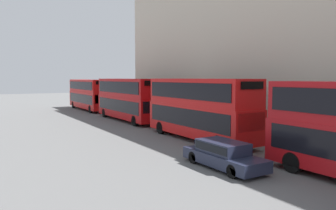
{
  "coord_description": "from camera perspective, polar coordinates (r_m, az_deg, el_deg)",
  "views": [
    {
      "loc": [
        -12.55,
        -0.25,
        4.54
      ],
      "look_at": [
        0.48,
        21.42,
        2.43
      ],
      "focal_mm": 35.0,
      "sensor_mm": 36.0,
      "label": 1
    }
  ],
  "objects": [
    {
      "name": "bus_trailing",
      "position": [
        47.24,
        -13.56,
        2.0
      ],
      "size": [
        2.59,
        11.35,
        4.27
      ],
      "color": "red",
      "rests_on": "ground"
    },
    {
      "name": "bus_third_in_queue",
      "position": [
        34.81,
        -6.98,
        1.28
      ],
      "size": [
        2.59,
        11.33,
        4.43
      ],
      "color": "#B20C0F",
      "rests_on": "ground"
    },
    {
      "name": "pedestrian",
      "position": [
        20.04,
        27.18,
        -6.42
      ],
      "size": [
        0.36,
        0.36,
        1.79
      ],
      "color": "#334C6B",
      "rests_on": "ground"
    },
    {
      "name": "car_hatchback",
      "position": [
        16.9,
        9.6,
        -8.35
      ],
      "size": [
        1.78,
        4.75,
        1.35
      ],
      "color": "#1E2338",
      "rests_on": "ground"
    },
    {
      "name": "bus_second_in_queue",
      "position": [
        23.88,
        5.46,
        -0.24
      ],
      "size": [
        2.59,
        10.5,
        4.47
      ],
      "color": "red",
      "rests_on": "ground"
    }
  ]
}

